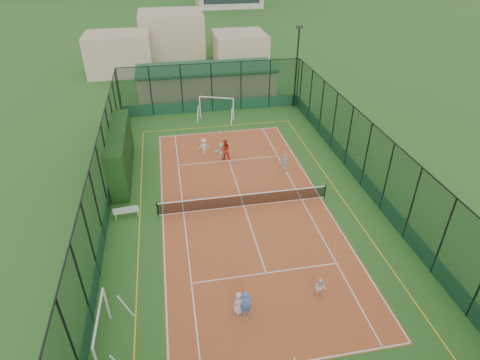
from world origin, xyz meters
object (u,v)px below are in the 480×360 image
object	(u,v)px
clubhouse	(206,81)
child_near_mid	(246,304)
child_far_right	(284,163)
child_far_back	(221,151)
coach	(225,150)
futsal_goal_far	(217,108)
child_near_left	(239,303)
floodlight_ne	(296,68)
futsal_goal_near	(102,332)
child_near_right	(320,288)
child_far_left	(204,146)
white_bench	(126,211)

from	to	relation	value
clubhouse	child_near_mid	size ratio (longest dim) A/B	9.99
clubhouse	child_far_right	bearing A→B (deg)	-77.58
child_far_back	coach	distance (m)	0.46
futsal_goal_far	child_near_left	distance (m)	23.77
floodlight_ne	child_far_back	distance (m)	13.67
futsal_goal_near	coach	world-z (taller)	futsal_goal_near
child_near_right	child_far_right	size ratio (longest dim) A/B	0.78
futsal_goal_near	child_near_left	distance (m)	6.34
clubhouse	child_near_right	bearing A→B (deg)	-85.66
futsal_goal_near	child_far_left	world-z (taller)	futsal_goal_near
child_far_right	clubhouse	bearing A→B (deg)	-74.62
floodlight_ne	child_far_left	bearing A→B (deg)	-140.43
child_near_left	child_far_left	size ratio (longest dim) A/B	0.94
coach	child_far_back	bearing A→B (deg)	-48.25
clubhouse	child_far_back	size ratio (longest dim) A/B	11.73
futsal_goal_near	child_far_right	xyz separation A→B (m)	(12.20, 13.49, -0.28)
clubhouse	coach	world-z (taller)	clubhouse
futsal_goal_near	coach	xyz separation A→B (m)	(7.98, 16.24, -0.16)
futsal_goal_near	child_far_right	world-z (taller)	futsal_goal_near
clubhouse	child_near_right	world-z (taller)	clubhouse
white_bench	futsal_goal_far	bearing A→B (deg)	56.12
child_near_mid	coach	distance (m)	15.76
white_bench	futsal_goal_near	bearing A→B (deg)	-97.90
floodlight_ne	clubhouse	bearing A→B (deg)	147.88
child_near_right	coach	xyz separation A→B (m)	(-2.57, 15.22, 0.29)
child_far_left	child_far_right	distance (m)	7.05
child_near_right	child_near_mid	bearing A→B (deg)	-142.03
clubhouse	child_near_left	size ratio (longest dim) A/B	11.46
futsal_goal_far	coach	distance (m)	8.22
child_far_right	coach	distance (m)	5.04
child_near_mid	coach	bearing A→B (deg)	79.54
clubhouse	futsal_goal_far	distance (m)	7.08
child_near_right	clubhouse	bearing A→B (deg)	125.41
futsal_goal_near	child_far_left	xyz separation A→B (m)	(6.37, 17.46, -0.33)
child_near_right	child_far_left	world-z (taller)	child_far_left
white_bench	child_near_right	xyz separation A→B (m)	(10.11, -8.76, 0.15)
clubhouse	child_far_left	world-z (taller)	clubhouse
floodlight_ne	child_far_right	xyz separation A→B (m)	(-4.63, -12.61, -3.37)
child_far_back	coach	xyz separation A→B (m)	(0.27, -0.30, 0.23)
child_far_left	child_far_right	size ratio (longest dim) A/B	0.94
futsal_goal_far	child_near_right	distance (m)	23.53
clubhouse	futsal_goal_near	size ratio (longest dim) A/B	4.70
clubhouse	child_near_left	xyz separation A→B (m)	(-1.96, -30.74, -0.90)
futsal_goal_far	child_far_back	bearing A→B (deg)	-74.83
clubhouse	futsal_goal_far	world-z (taller)	clubhouse
clubhouse	futsal_goal_far	xyz separation A→B (m)	(0.17, -7.06, -0.46)
child_near_right	coach	world-z (taller)	coach
floodlight_ne	child_far_left	xyz separation A→B (m)	(-10.46, -8.65, -3.41)
white_bench	child_far_back	xyz separation A→B (m)	(7.27, 6.76, 0.21)
white_bench	child_far_left	distance (m)	9.71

